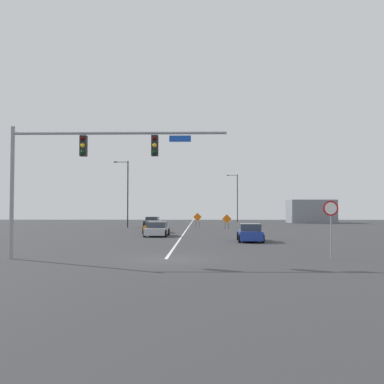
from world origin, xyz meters
TOP-DOWN VIEW (x-y plane):
  - ground at (0.00, 0.00)m, footprint 164.11×164.11m
  - road_centre_stripe at (0.00, 45.59)m, footprint 0.16×91.17m
  - traffic_signal_assembly at (-4.21, -0.01)m, footprint 10.99×0.44m
  - stop_sign at (8.29, 0.21)m, footprint 0.76×0.07m
  - street_lamp_far_right at (8.68, 62.04)m, footprint 2.14×0.24m
  - street_lamp_near_right at (-8.41, 37.63)m, footprint 2.02×0.24m
  - construction_sign_left_shoulder at (5.02, 32.82)m, footprint 1.16×0.09m
  - construction_sign_median_near at (1.30, 38.63)m, footprint 1.18×0.29m
  - car_silver_near at (-2.32, 18.63)m, footprint 2.14×4.28m
  - car_blue_distant at (5.58, 12.17)m, footprint 2.11×4.45m
  - car_black_passing at (-4.94, 38.05)m, footprint 2.17×4.04m
  - car_orange_mid at (-3.28, 24.43)m, footprint 2.12×4.37m
  - roadside_building_east at (22.08, 58.83)m, footprint 8.13×6.05m

SIDE VIEW (x-z plane):
  - ground at x=0.00m, z-range 0.00..0.00m
  - road_centre_stripe at x=0.00m, z-range 0.00..0.01m
  - car_orange_mid at x=-3.28m, z-range -0.02..1.25m
  - car_silver_near at x=-2.32m, z-range -0.03..1.29m
  - car_blue_distant at x=5.58m, z-range -0.04..1.35m
  - car_black_passing at x=-4.94m, z-range -0.05..1.42m
  - construction_sign_left_shoulder at x=5.02m, z-range 0.25..2.13m
  - construction_sign_median_near at x=1.30m, z-range 0.28..2.30m
  - stop_sign at x=8.29m, z-range 0.59..3.52m
  - roadside_building_east at x=22.08m, z-range 0.00..4.23m
  - street_lamp_near_right at x=-8.41m, z-range 0.44..9.60m
  - street_lamp_far_right at x=8.68m, z-range 0.45..9.67m
  - traffic_signal_assembly at x=-4.21m, z-range 1.73..8.45m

